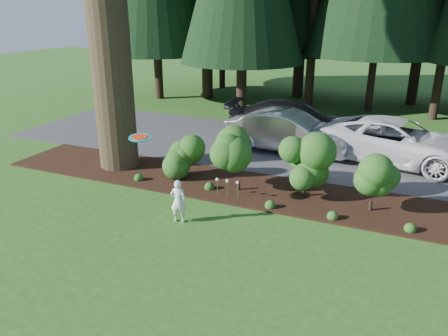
% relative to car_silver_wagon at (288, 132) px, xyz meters
% --- Properties ---
extents(ground, '(80.00, 80.00, 0.00)m').
position_rel_car_silver_wagon_xyz_m(ground, '(-0.07, -7.09, -0.77)').
color(ground, '#265016').
rests_on(ground, ground).
extents(mulch_bed, '(16.00, 2.50, 0.05)m').
position_rel_car_silver_wagon_xyz_m(mulch_bed, '(-0.07, -3.84, -0.74)').
color(mulch_bed, black).
rests_on(mulch_bed, ground).
extents(driveway, '(22.00, 6.00, 0.03)m').
position_rel_car_silver_wagon_xyz_m(driveway, '(-0.07, 0.41, -0.75)').
color(driveway, '#38383A').
rests_on(driveway, ground).
extents(shrub_row, '(6.53, 1.60, 1.61)m').
position_rel_car_silver_wagon_xyz_m(shrub_row, '(0.69, -3.95, 0.04)').
color(shrub_row, '#214916').
rests_on(shrub_row, ground).
extents(lily_cluster, '(0.69, 0.09, 0.57)m').
position_rel_car_silver_wagon_xyz_m(lily_cluster, '(-0.37, -4.69, -0.27)').
color(lily_cluster, '#214916').
rests_on(lily_cluster, ground).
extents(car_silver_wagon, '(4.55, 1.80, 1.47)m').
position_rel_car_silver_wagon_xyz_m(car_silver_wagon, '(0.00, 0.00, 0.00)').
color(car_silver_wagon, '#B8B8BD').
rests_on(car_silver_wagon, driveway).
extents(car_white_suv, '(5.65, 3.45, 1.46)m').
position_rel_car_silver_wagon_xyz_m(car_white_suv, '(3.63, 0.27, -0.00)').
color(car_white_suv, silver).
rests_on(car_white_suv, driveway).
extents(car_dark_suv, '(5.45, 2.74, 1.52)m').
position_rel_car_silver_wagon_xyz_m(car_dark_suv, '(-0.14, 1.39, 0.02)').
color(car_dark_suv, black).
rests_on(car_dark_suv, driveway).
extents(child, '(0.44, 0.33, 1.09)m').
position_rel_car_silver_wagon_xyz_m(child, '(-0.92, -6.43, -0.22)').
color(child, white).
rests_on(child, ground).
extents(frisbee, '(0.55, 0.55, 0.11)m').
position_rel_car_silver_wagon_xyz_m(frisbee, '(-2.03, -6.25, 1.21)').
color(frisbee, teal).
rests_on(frisbee, ground).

